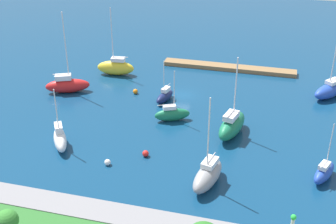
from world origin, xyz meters
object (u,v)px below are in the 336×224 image
object	(u,v)px
sailboat_blue_center_basin	(330,90)
mooring_buoy_orange	(135,91)
sailboat_green_west_end	(232,125)
sailboat_red_mid_basin	(67,85)
sailboat_navy_east_end	(165,96)
sailboat_gray_far_north	(208,175)
park_tree_mideast	(7,221)
sailboat_yellow_outer_mooring	(116,67)
sailboat_white_near_pier	(60,138)
mooring_buoy_red	(146,154)
pier_dock	(229,68)
sailboat_green_by_breakwater	(172,114)
mooring_buoy_white	(108,162)
sailboat_blue_lone_south	(324,172)

from	to	relation	value
sailboat_blue_center_basin	mooring_buoy_orange	size ratio (longest dim) A/B	13.80
sailboat_blue_center_basin	sailboat_green_west_end	size ratio (longest dim) A/B	1.00
sailboat_red_mid_basin	sailboat_navy_east_end	bearing A→B (deg)	-20.86
sailboat_gray_far_north	mooring_buoy_orange	world-z (taller)	sailboat_gray_far_north
park_tree_mideast	sailboat_blue_center_basin	distance (m)	56.79
sailboat_yellow_outer_mooring	sailboat_navy_east_end	xyz separation A→B (m)	(-12.21, 8.84, -0.59)
sailboat_white_near_pier	sailboat_blue_center_basin	world-z (taller)	sailboat_blue_center_basin
sailboat_green_west_end	mooring_buoy_red	size ratio (longest dim) A/B	13.54
pier_dock	sailboat_gray_far_north	size ratio (longest dim) A/B	2.18
sailboat_green_west_end	sailboat_green_by_breakwater	bearing A→B (deg)	91.02
sailboat_gray_far_north	sailboat_navy_east_end	xyz separation A→B (m)	(11.26, -21.35, -0.49)
sailboat_white_near_pier	mooring_buoy_white	world-z (taller)	sailboat_white_near_pier
sailboat_green_west_end	mooring_buoy_red	distance (m)	13.67
mooring_buoy_red	mooring_buoy_orange	world-z (taller)	mooring_buoy_red
sailboat_gray_far_north	mooring_buoy_white	bearing A→B (deg)	-80.93
sailboat_navy_east_end	sailboat_green_west_end	bearing A→B (deg)	68.75
pier_dock	sailboat_navy_east_end	size ratio (longest dim) A/B	3.55
sailboat_green_west_end	sailboat_blue_lone_south	bearing A→B (deg)	-109.04
mooring_buoy_white	sailboat_red_mid_basin	bearing A→B (deg)	-51.85
pier_dock	sailboat_green_west_end	world-z (taller)	sailboat_green_west_end
sailboat_yellow_outer_mooring	sailboat_blue_center_basin	distance (m)	39.28
sailboat_navy_east_end	mooring_buoy_orange	xyz separation A→B (m)	(5.77, -1.50, -0.50)
sailboat_blue_center_basin	sailboat_green_west_end	bearing A→B (deg)	-1.09
sailboat_green_west_end	sailboat_yellow_outer_mooring	bearing A→B (deg)	68.36
sailboat_white_near_pier	sailboat_navy_east_end	world-z (taller)	sailboat_white_near_pier
mooring_buoy_orange	mooring_buoy_white	size ratio (longest dim) A/B	1.05
sailboat_yellow_outer_mooring	sailboat_navy_east_end	world-z (taller)	sailboat_yellow_outer_mooring
sailboat_navy_east_end	mooring_buoy_orange	size ratio (longest dim) A/B	8.47
sailboat_green_by_breakwater	sailboat_green_west_end	size ratio (longest dim) A/B	0.70
sailboat_red_mid_basin	mooring_buoy_red	world-z (taller)	sailboat_red_mid_basin
mooring_buoy_orange	sailboat_yellow_outer_mooring	bearing A→B (deg)	-48.75
mooring_buoy_orange	mooring_buoy_white	bearing A→B (deg)	99.27
park_tree_mideast	mooring_buoy_red	distance (m)	22.22
sailboat_navy_east_end	mooring_buoy_white	xyz separation A→B (m)	(2.18, 20.52, -0.52)
sailboat_white_near_pier	sailboat_yellow_outer_mooring	bearing A→B (deg)	152.15
park_tree_mideast	sailboat_yellow_outer_mooring	xyz separation A→B (m)	(7.11, -46.74, -2.97)
park_tree_mideast	sailboat_white_near_pier	size ratio (longest dim) A/B	0.49
sailboat_gray_far_north	sailboat_white_near_pier	size ratio (longest dim) A/B	1.34
pier_dock	sailboat_navy_east_end	world-z (taller)	sailboat_navy_east_end
sailboat_red_mid_basin	mooring_buoy_red	distance (m)	25.49
park_tree_mideast	mooring_buoy_white	bearing A→B (deg)	-99.54
sailboat_yellow_outer_mooring	mooring_buoy_red	size ratio (longest dim) A/B	14.77
sailboat_yellow_outer_mooring	sailboat_white_near_pier	distance (m)	26.80
sailboat_green_by_breakwater	mooring_buoy_red	distance (m)	10.89
mooring_buoy_red	mooring_buoy_white	size ratio (longest dim) A/B	1.07
sailboat_blue_lone_south	sailboat_yellow_outer_mooring	world-z (taller)	sailboat_yellow_outer_mooring
sailboat_gray_far_north	sailboat_blue_center_basin	distance (m)	34.04
sailboat_blue_lone_south	mooring_buoy_red	world-z (taller)	sailboat_blue_lone_south
pier_dock	sailboat_yellow_outer_mooring	bearing A→B (deg)	21.80
sailboat_gray_far_north	mooring_buoy_orange	size ratio (longest dim) A/B	13.82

